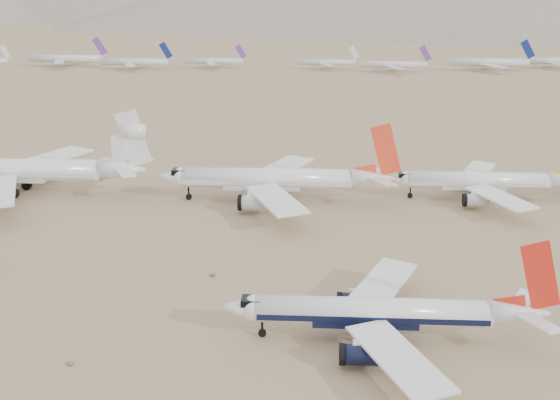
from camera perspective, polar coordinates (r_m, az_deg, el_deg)
name	(u,v)px	position (r m, az deg, el deg)	size (l,w,h in m)	color
ground	(408,321)	(103.41, 10.39, -9.63)	(7000.00, 7000.00, 0.00)	#886B4F
main_airliner	(386,313)	(95.89, 8.61, -9.04)	(42.00, 41.02, 14.82)	white
row2_gold_tail	(486,181)	(163.11, 16.38, 1.48)	(42.14, 41.21, 15.00)	white
row2_orange_tail	(277,179)	(154.77, -0.26, 1.69)	(50.37, 49.27, 17.97)	white
row2_white_trijet	(25,170)	(170.47, -20.04, 2.34)	(56.35, 55.07, 19.97)	white
distant_storage_row	(461,62)	(421.18, 14.53, 10.78)	(669.71, 61.64, 16.15)	silver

